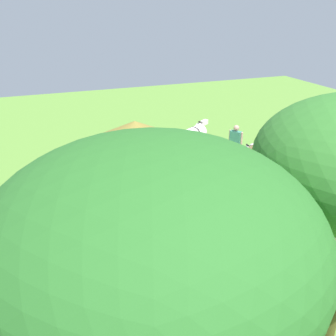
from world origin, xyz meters
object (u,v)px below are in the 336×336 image
Objects in this scene: shade_umbrella at (135,133)px; patio_dining_table at (137,189)px; patio_chair_east_end at (100,202)px; patio_chair_near_lawn at (141,176)px; patio_chair_near_hut at (167,205)px; zebra_nearest_camera at (233,160)px; guest_beside_umbrella at (116,159)px; acacia_tree_left_background at (153,241)px; zebra_toward_hut at (191,136)px; zebra_by_umbrella at (137,225)px; standing_watcher at (235,141)px; thatched_hut at (326,166)px.

shade_umbrella is 1.95m from patio_dining_table.
patio_chair_near_lawn is at bearing 119.74° from patio_chair_east_end.
patio_chair_near_hut is 3.46m from zebra_nearest_camera.
zebra_nearest_camera is at bearing 87.51° from patio_chair_east_end.
acacia_tree_left_background is (1.67, 9.31, 2.85)m from guest_beside_umbrella.
shade_umbrella is at bearing 90.00° from patio_chair_east_end.
acacia_tree_left_background is (2.56, 6.28, 3.37)m from patio_chair_near_hut.
patio_chair_near_lawn is 0.18× the size of acacia_tree_left_background.
patio_chair_near_lawn is 0.40× the size of zebra_nearest_camera.
zebra_toward_hut is at bearing 118.57° from patio_chair_east_end.
patio_dining_table is 0.76× the size of zebra_by_umbrella.
patio_chair_east_end is 6.53m from standing_watcher.
zebra_toward_hut is at bearing 15.34° from standing_watcher.
patio_chair_near_hut is 3.20m from guest_beside_umbrella.
zebra_by_umbrella is 7.17m from zebra_toward_hut.
patio_chair_near_hut is at bearing 55.83° from patio_chair_east_end.
thatched_hut is at bearing 150.67° from patio_chair_near_lawn.
zebra_toward_hut is (-4.69, -3.50, 0.50)m from patio_chair_east_end.
patio_chair_near_lawn reaches higher than patio_dining_table.
zebra_by_umbrella is (5.59, 4.56, -0.09)m from standing_watcher.
zebra_by_umbrella is at bearing 4.71° from patio_chair_east_end.
patio_dining_table is 0.33× the size of acacia_tree_left_background.
zebra_toward_hut reaches higher than zebra_nearest_camera.
standing_watcher is at bearing 139.74° from zebra_nearest_camera.
patio_chair_near_hut is 0.52× the size of standing_watcher.
zebra_toward_hut is at bearing -135.78° from patio_dining_table.
shade_umbrella is 3.60× the size of patio_chair_near_hut.
standing_watcher reaches higher than zebra_nearest_camera.
zebra_by_umbrella is at bearing 175.97° from guest_beside_umbrella.
shade_umbrella is 1.96× the size of patio_dining_table.
acacia_tree_left_background is at bearing 103.16° from zebra_by_umbrella.
guest_beside_umbrella is (0.24, -1.90, -1.57)m from shade_umbrella.
patio_chair_near_hut is at bearing -112.14° from acacia_tree_left_background.
patio_chair_east_end is 2.39m from guest_beside_umbrella.
acacia_tree_left_background is (1.17, 4.88, 2.94)m from zebra_by_umbrella.
zebra_nearest_camera is at bearing -175.19° from patio_dining_table.
shade_umbrella reaches higher than standing_watcher.
thatched_hut is at bearing 141.07° from standing_watcher.
acacia_tree_left_background is (1.91, 7.41, 3.23)m from patio_dining_table.
zebra_by_umbrella is at bearing 73.56° from shade_umbrella.
standing_watcher is at bearing -86.15° from guest_beside_umbrella.
zebra_by_umbrella is 1.06× the size of zebra_toward_hut.
patio_chair_near_lawn is at bearing -51.69° from thatched_hut.
patio_chair_near_lawn is 3.95m from zebra_by_umbrella.
zebra_by_umbrella is (0.75, 2.53, -1.66)m from shade_umbrella.
zebra_toward_hut is (-3.40, -3.31, 0.36)m from patio_dining_table.
patio_chair_east_end is 5.87m from zebra_toward_hut.
acacia_tree_left_background is (5.66, 7.72, 2.88)m from zebra_nearest_camera.
patio_dining_table is at bearing 79.86° from standing_watcher.
patio_chair_near_hut reaches higher than patio_dining_table.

